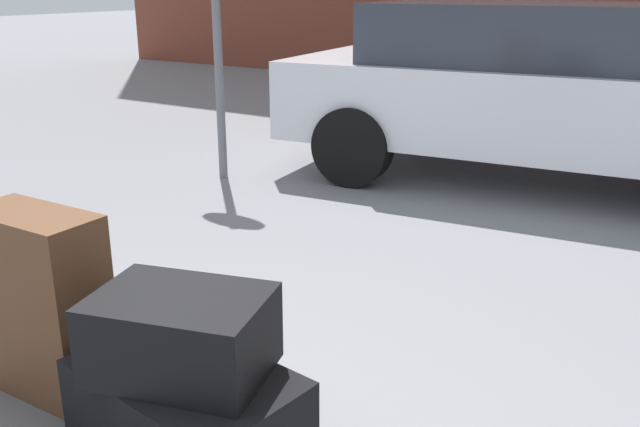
{
  "coord_description": "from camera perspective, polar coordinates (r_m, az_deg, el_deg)",
  "views": [
    {
      "loc": [
        1.43,
        -1.04,
        1.58
      ],
      "look_at": [
        0.0,
        1.2,
        0.69
      ],
      "focal_mm": 39.04,
      "sensor_mm": 36.0,
      "label": 1
    }
  ],
  "objects": [
    {
      "name": "suitcase_brown_front_right",
      "position": [
        2.32,
        -21.84,
        -6.86
      ],
      "size": [
        0.43,
        0.22,
        0.59
      ],
      "primitive_type": "cube",
      "rotation": [
        0.0,
        0.0,
        0.02
      ],
      "color": "#51331E",
      "rests_on": "luggage_cart"
    },
    {
      "name": "suitcase_black_stacked_top",
      "position": [
        2.02,
        -10.87,
        -15.47
      ],
      "size": [
        0.68,
        0.46,
        0.24
      ],
      "primitive_type": "cube",
      "rotation": [
        0.0,
        0.0,
        -0.13
      ],
      "color": "black",
      "rests_on": "luggage_cart"
    },
    {
      "name": "duffel_bag_black_topmost_pile",
      "position": [
        1.9,
        -11.29,
        -9.69
      ],
      "size": [
        0.53,
        0.44,
        0.22
      ],
      "primitive_type": "cube",
      "rotation": [
        0.0,
        0.0,
        0.28
      ],
      "color": "black",
      "rests_on": "suitcase_black_stacked_top"
    },
    {
      "name": "parked_car",
      "position": [
        5.97,
        18.36,
        9.71
      ],
      "size": [
        4.47,
        2.29,
        1.42
      ],
      "color": "silver",
      "rests_on": "ground_plane"
    }
  ]
}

